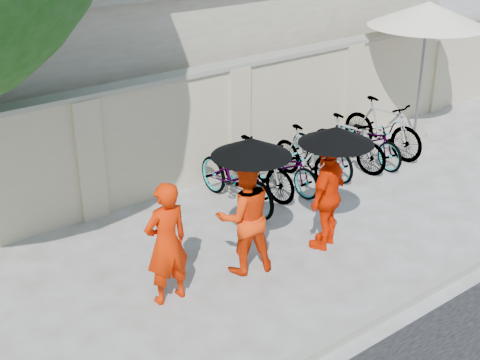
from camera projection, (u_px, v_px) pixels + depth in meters
ground at (262, 276)px, 9.33m from camera, size 80.00×80.00×0.00m
kerb at (352, 331)px, 8.09m from camera, size 40.00×0.16×0.12m
compound_wall at (189, 131)px, 11.77m from camera, size 20.00×0.30×2.00m
building_behind at (129, 50)px, 14.81m from camera, size 14.00×6.00×3.20m
monk_left at (166, 243)px, 8.46m from camera, size 0.62×0.42×1.68m
monk_center at (244, 216)px, 9.14m from camera, size 0.98×0.86×1.68m
parasol_center at (251, 147)px, 8.69m from camera, size 1.08×1.08×1.04m
monk_right at (328, 195)px, 9.77m from camera, size 1.06×0.73×1.68m
parasol_right at (336, 135)px, 9.33m from camera, size 1.07×1.07×0.96m
patio_umbrella at (428, 15)px, 13.39m from camera, size 2.99×2.99×2.85m
bike_0 at (236, 177)px, 11.15m from camera, size 0.71×1.98×1.03m
bike_1 at (258, 168)px, 11.52m from camera, size 0.68×1.76×1.03m
bike_2 at (284, 166)px, 11.78m from camera, size 0.70×1.72×0.88m
bike_3 at (307, 156)px, 12.04m from camera, size 0.51×1.70×1.02m
bike_4 at (322, 149)px, 12.46m from camera, size 0.79×1.82×0.93m
bike_5 at (348, 143)px, 12.62m from camera, size 0.71×1.75×1.02m
bike_6 at (369, 140)px, 12.92m from camera, size 0.72×1.80×0.93m
bike_7 at (383, 127)px, 13.26m from camera, size 0.66×1.91×1.13m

